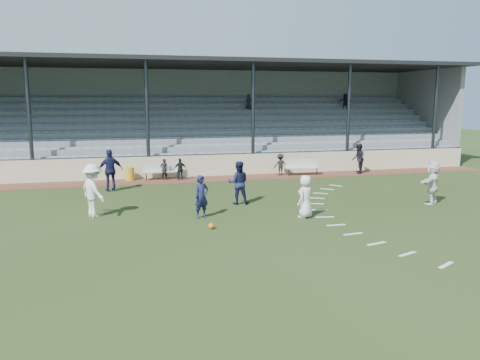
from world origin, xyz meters
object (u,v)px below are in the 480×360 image
football (211,226)px  player_navy_lead (202,197)px  bench_left (162,169)px  trash_bin (130,174)px  player_white_lead (305,197)px  official (358,159)px  bench_right (302,165)px

football → player_navy_lead: (-0.07, 1.59, 0.70)m
player_navy_lead → bench_left: bearing=71.9°
trash_bin → football: bearing=-76.2°
football → player_navy_lead: bearing=92.6°
trash_bin → player_white_lead: 11.54m
trash_bin → official: size_ratio=0.40×
trash_bin → football: size_ratio=3.45×
bench_left → football: bearing=-87.8°
trash_bin → football: trash_bin is taller
bench_left → player_white_lead: (4.55, -9.65, 0.21)m
player_white_lead → player_navy_lead: (-3.74, 0.85, 0.01)m
player_navy_lead → official: size_ratio=0.90×
bench_left → official: bearing=-6.0°
player_white_lead → player_navy_lead: bearing=-53.6°
bench_right → player_white_lead: size_ratio=1.27×
bench_right → trash_bin: 9.69m
bench_left → player_white_lead: player_white_lead is taller
trash_bin → football: (2.56, -10.44, -0.27)m
player_white_lead → official: size_ratio=0.90×
bench_right → player_white_lead: 9.86m
bench_right → football: size_ratio=9.72×
player_navy_lead → official: bearing=14.2°
bench_left → official: (11.40, -0.66, 0.32)m
bench_left → football: 10.43m
player_white_lead → official: (6.85, 8.99, 0.11)m
bench_right → player_white_lead: player_white_lead is taller
official → bench_right: bearing=-71.7°
football → player_white_lead: bearing=11.3°
bench_left → trash_bin: bench_left is taller
bench_right → official: 3.43m
bench_right → trash_bin: (-9.68, 0.46, -0.21)m
trash_bin → player_white_lead: (6.23, -9.70, 0.42)m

